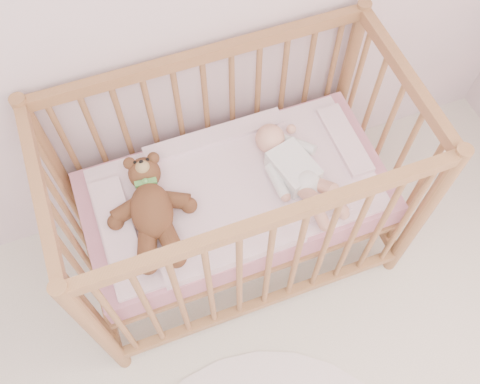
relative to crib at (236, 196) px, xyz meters
name	(u,v)px	position (x,y,z in m)	size (l,w,h in m)	color
crib	(236,196)	(0.00, 0.00, 0.00)	(1.36, 0.76, 1.00)	#A16B44
mattress	(236,198)	(0.00, 0.00, -0.01)	(1.22, 0.62, 0.13)	pink
blanket	(236,189)	(0.00, 0.00, 0.06)	(1.10, 0.58, 0.06)	#EBA2B9
baby	(294,166)	(0.24, -0.02, 0.14)	(0.26, 0.54, 0.13)	white
teddy_bear	(152,210)	(-0.34, -0.02, 0.15)	(0.35, 0.50, 0.14)	brown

